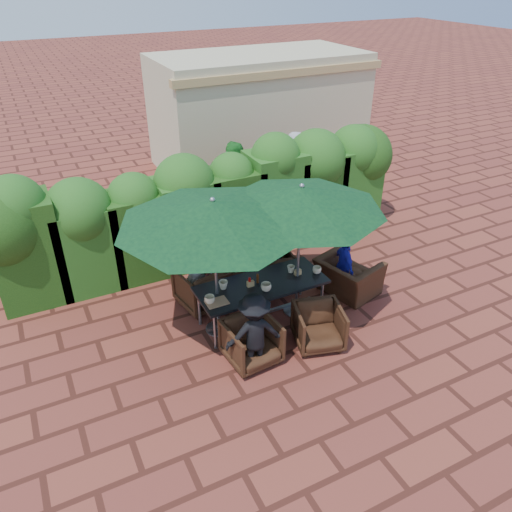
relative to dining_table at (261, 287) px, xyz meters
name	(u,v)px	position (x,y,z in m)	size (l,w,h in m)	color
ground	(261,314)	(0.07, 0.14, -0.67)	(80.00, 80.00, 0.00)	brown
dining_table	(261,287)	(0.00, 0.00, 0.00)	(2.22, 0.90, 0.75)	black
umbrella_left	(213,212)	(-0.78, 0.08, 1.54)	(2.99, 2.99, 2.46)	gray
umbrella_right	(301,198)	(0.67, -0.06, 1.54)	(2.73, 2.73, 2.46)	gray
chair_far_left	(202,284)	(-0.74, 0.89, -0.25)	(0.82, 0.77, 0.85)	black
chair_far_mid	(240,273)	(0.06, 0.98, -0.28)	(0.77, 0.72, 0.79)	black
chair_far_right	(274,267)	(0.74, 0.92, -0.31)	(0.71, 0.66, 0.73)	black
chair_near_left	(252,340)	(-0.60, -0.85, -0.28)	(0.77, 0.72, 0.79)	black
chair_near_right	(319,325)	(0.54, -0.99, -0.29)	(0.75, 0.70, 0.77)	black
chair_end_right	(349,271)	(1.84, 0.02, -0.21)	(1.06, 0.69, 0.92)	black
adult_far_left	(196,269)	(-0.80, 1.01, 0.03)	(0.69, 0.41, 1.40)	silver
adult_far_mid	(235,265)	(-0.09, 0.91, -0.04)	(0.46, 0.37, 1.27)	#2221B4
adult_far_right	(279,251)	(0.87, 0.95, 0.00)	(0.65, 0.40, 1.36)	black
adult_near_left	(254,333)	(-0.64, -1.03, 0.00)	(0.86, 0.39, 1.35)	black
adult_end_right	(344,265)	(1.78, 0.10, -0.11)	(0.66, 0.33, 1.13)	#2221B4
child_left	(210,275)	(-0.49, 1.13, -0.27)	(0.29, 0.24, 0.82)	#E04F6E
child_right	(255,263)	(0.45, 1.15, -0.28)	(0.29, 0.23, 0.79)	#864699
pedestrian_a	(235,175)	(1.53, 4.44, 0.19)	(1.60, 0.57, 1.72)	#238029
pedestrian_b	(278,167)	(2.77, 4.47, 0.17)	(0.81, 0.50, 1.69)	#E04F6E
pedestrian_c	(295,165)	(3.25, 4.41, 0.18)	(1.10, 0.50, 1.71)	#9898A0
cup_a	(210,300)	(-0.98, -0.12, 0.14)	(0.17, 0.17, 0.13)	beige
cup_b	(223,285)	(-0.63, 0.15, 0.15)	(0.15, 0.15, 0.15)	beige
cup_c	(266,287)	(-0.02, -0.22, 0.15)	(0.18, 0.18, 0.14)	beige
cup_d	(291,269)	(0.62, 0.09, 0.14)	(0.14, 0.14, 0.13)	beige
cup_e	(317,270)	(1.02, -0.14, 0.14)	(0.15, 0.15, 0.12)	beige
ketchup_bottle	(250,282)	(-0.21, 0.02, 0.16)	(0.04, 0.04, 0.17)	#B20C0A
sauce_bottle	(258,278)	(-0.04, 0.06, 0.16)	(0.04, 0.04, 0.17)	#4C230C
serving_tray	(217,302)	(-0.88, -0.17, 0.08)	(0.35, 0.25, 0.02)	#A2724E
number_block_left	(250,284)	(-0.20, 0.01, 0.13)	(0.12, 0.06, 0.10)	tan
number_block_right	(298,272)	(0.69, -0.03, 0.13)	(0.12, 0.06, 0.10)	tan
hedge_wall	(205,198)	(-0.01, 2.46, 0.66)	(9.10, 1.60, 2.46)	#13350E
building	(259,110)	(3.57, 7.13, 0.93)	(6.20, 3.08, 3.20)	#C2B290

